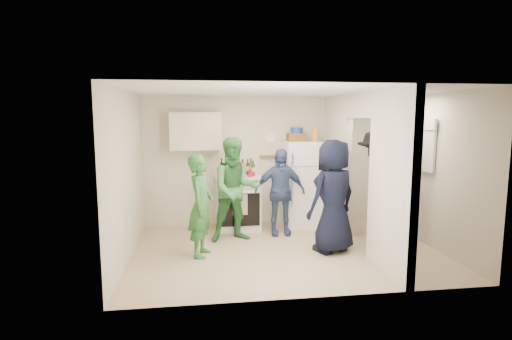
{
  "coord_description": "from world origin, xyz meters",
  "views": [
    {
      "loc": [
        -1.3,
        -6.03,
        2.13
      ],
      "look_at": [
        -0.42,
        0.4,
        1.25
      ],
      "focal_mm": 28.0,
      "sensor_mm": 36.0,
      "label": 1
    }
  ],
  "objects_px": {
    "stove": "(238,202)",
    "person_green_center": "(235,190)",
    "person_green_left": "(201,206)",
    "person_denim": "(280,192)",
    "fridge": "(302,184)",
    "wicker_basket": "(297,137)",
    "person_nook": "(378,186)",
    "blue_bowl": "(297,130)",
    "yellow_cup_stack_top": "(315,135)",
    "person_navy": "(333,196)"
  },
  "relations": [
    {
      "from": "fridge",
      "to": "person_green_center",
      "type": "xyz_separation_m",
      "value": [
        -1.34,
        -0.7,
        0.06
      ]
    },
    {
      "from": "yellow_cup_stack_top",
      "to": "person_denim",
      "type": "xyz_separation_m",
      "value": [
        -0.74,
        -0.37,
        -1.0
      ]
    },
    {
      "from": "stove",
      "to": "yellow_cup_stack_top",
      "type": "relative_size",
      "value": 4.08
    },
    {
      "from": "person_green_center",
      "to": "wicker_basket",
      "type": "bearing_deg",
      "value": 22.4
    },
    {
      "from": "yellow_cup_stack_top",
      "to": "person_denim",
      "type": "distance_m",
      "value": 1.3
    },
    {
      "from": "blue_bowl",
      "to": "yellow_cup_stack_top",
      "type": "relative_size",
      "value": 0.96
    },
    {
      "from": "person_green_left",
      "to": "person_denim",
      "type": "bearing_deg",
      "value": -41.1
    },
    {
      "from": "person_green_left",
      "to": "wicker_basket",
      "type": "bearing_deg",
      "value": -36.31
    },
    {
      "from": "yellow_cup_stack_top",
      "to": "person_green_center",
      "type": "bearing_deg",
      "value": -158.89
    },
    {
      "from": "fridge",
      "to": "person_green_center",
      "type": "height_order",
      "value": "person_green_center"
    },
    {
      "from": "wicker_basket",
      "to": "yellow_cup_stack_top",
      "type": "height_order",
      "value": "yellow_cup_stack_top"
    },
    {
      "from": "stove",
      "to": "person_green_left",
      "type": "relative_size",
      "value": 0.65
    },
    {
      "from": "stove",
      "to": "person_green_center",
      "type": "xyz_separation_m",
      "value": [
        -0.1,
        -0.73,
        0.38
      ]
    },
    {
      "from": "stove",
      "to": "person_green_center",
      "type": "relative_size",
      "value": 0.58
    },
    {
      "from": "fridge",
      "to": "person_navy",
      "type": "height_order",
      "value": "person_navy"
    },
    {
      "from": "person_denim",
      "to": "person_navy",
      "type": "xyz_separation_m",
      "value": [
        0.65,
        -1.02,
        0.11
      ]
    },
    {
      "from": "person_green_center",
      "to": "fridge",
      "type": "bearing_deg",
      "value": 18.81
    },
    {
      "from": "fridge",
      "to": "person_navy",
      "type": "bearing_deg",
      "value": -85.23
    },
    {
      "from": "person_green_left",
      "to": "person_denim",
      "type": "relative_size",
      "value": 1.0
    },
    {
      "from": "wicker_basket",
      "to": "yellow_cup_stack_top",
      "type": "distance_m",
      "value": 0.36
    },
    {
      "from": "stove",
      "to": "blue_bowl",
      "type": "relative_size",
      "value": 4.25
    },
    {
      "from": "person_navy",
      "to": "person_nook",
      "type": "relative_size",
      "value": 0.93
    },
    {
      "from": "person_navy",
      "to": "person_nook",
      "type": "distance_m",
      "value": 0.97
    },
    {
      "from": "fridge",
      "to": "person_green_center",
      "type": "distance_m",
      "value": 1.51
    },
    {
      "from": "person_denim",
      "to": "wicker_basket",
      "type": "bearing_deg",
      "value": 51.34
    },
    {
      "from": "stove",
      "to": "fridge",
      "type": "distance_m",
      "value": 1.28
    },
    {
      "from": "person_green_left",
      "to": "person_green_center",
      "type": "distance_m",
      "value": 0.92
    },
    {
      "from": "fridge",
      "to": "person_denim",
      "type": "bearing_deg",
      "value": -138.3
    },
    {
      "from": "fridge",
      "to": "person_denim",
      "type": "height_order",
      "value": "fridge"
    },
    {
      "from": "person_green_center",
      "to": "yellow_cup_stack_top",
      "type": "bearing_deg",
      "value": 12.27
    },
    {
      "from": "person_green_center",
      "to": "person_nook",
      "type": "bearing_deg",
      "value": -18.75
    },
    {
      "from": "wicker_basket",
      "to": "person_denim",
      "type": "xyz_separation_m",
      "value": [
        -0.42,
        -0.52,
        -0.95
      ]
    },
    {
      "from": "person_green_left",
      "to": "person_denim",
      "type": "distance_m",
      "value": 1.68
    },
    {
      "from": "blue_bowl",
      "to": "person_denim",
      "type": "bearing_deg",
      "value": -129.34
    },
    {
      "from": "yellow_cup_stack_top",
      "to": "blue_bowl",
      "type": "bearing_deg",
      "value": 154.89
    },
    {
      "from": "wicker_basket",
      "to": "person_green_center",
      "type": "xyz_separation_m",
      "value": [
        -1.24,
        -0.75,
        -0.85
      ]
    },
    {
      "from": "stove",
      "to": "person_green_left",
      "type": "height_order",
      "value": "person_green_left"
    },
    {
      "from": "blue_bowl",
      "to": "person_nook",
      "type": "height_order",
      "value": "same"
    },
    {
      "from": "yellow_cup_stack_top",
      "to": "person_navy",
      "type": "height_order",
      "value": "yellow_cup_stack_top"
    },
    {
      "from": "person_denim",
      "to": "person_green_center",
      "type": "bearing_deg",
      "value": -163.19
    },
    {
      "from": "stove",
      "to": "person_green_center",
      "type": "height_order",
      "value": "person_green_center"
    },
    {
      "from": "stove",
      "to": "person_denim",
      "type": "distance_m",
      "value": 0.91
    },
    {
      "from": "blue_bowl",
      "to": "person_green_left",
      "type": "relative_size",
      "value": 0.15
    },
    {
      "from": "person_green_center",
      "to": "person_nook",
      "type": "distance_m",
      "value": 2.4
    },
    {
      "from": "fridge",
      "to": "yellow_cup_stack_top",
      "type": "distance_m",
      "value": 0.98
    },
    {
      "from": "fridge",
      "to": "person_navy",
      "type": "distance_m",
      "value": 1.49
    },
    {
      "from": "fridge",
      "to": "person_nook",
      "type": "bearing_deg",
      "value": -47.44
    },
    {
      "from": "fridge",
      "to": "wicker_basket",
      "type": "bearing_deg",
      "value": 153.43
    },
    {
      "from": "stove",
      "to": "person_green_center",
      "type": "bearing_deg",
      "value": -98.12
    },
    {
      "from": "fridge",
      "to": "person_green_left",
      "type": "relative_size",
      "value": 1.06
    }
  ]
}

